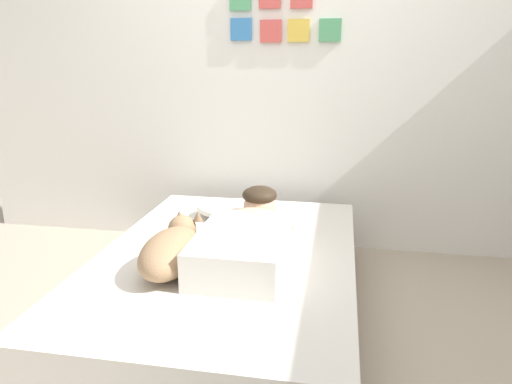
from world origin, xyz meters
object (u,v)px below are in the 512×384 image
Objects in this scene: person_lying at (247,236)px; cell_phone at (214,263)px; bed at (228,287)px; pillow at (237,209)px; coffee_cup at (275,223)px; dog at (172,249)px.

person_lying is 6.57× the size of cell_phone.
pillow is at bearing 97.16° from bed.
pillow is 4.16× the size of coffee_cup.
dog reaches higher than coffee_cup.
bed is at bearing 170.70° from person_lying.
coffee_cup reaches higher than cell_phone.
cell_phone is (0.04, -0.70, -0.05)m from pillow.
cell_phone is (0.17, 0.10, -0.10)m from dog.
pillow is 0.70m from cell_phone.
pillow reaches higher than coffee_cup.
dog is 4.11× the size of cell_phone.
bed is 0.44m from dog.
person_lying is at bearing 35.32° from dog.
pillow reaches higher than cell_phone.
bed is 0.49m from coffee_cup.
pillow is 0.90× the size of dog.
bed is 14.13× the size of cell_phone.
person_lying is (0.11, -0.02, 0.30)m from bed.
pillow is 0.57× the size of person_lying.
dog is (-0.14, -0.79, 0.05)m from pillow.
person_lying reaches higher than cell_phone.
dog is (-0.32, -0.23, -0.00)m from person_lying.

